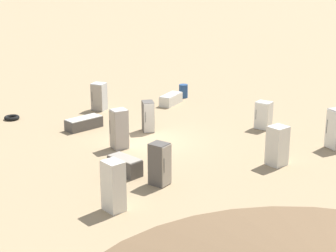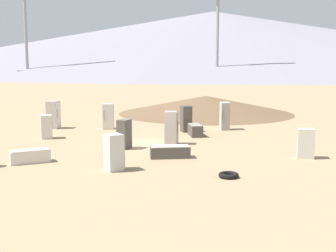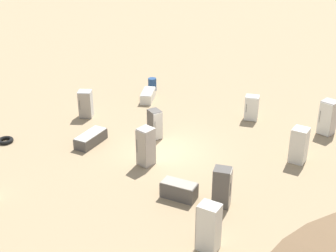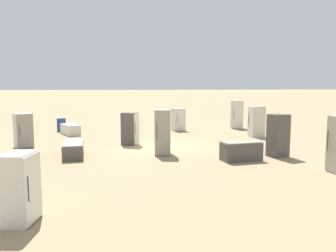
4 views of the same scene
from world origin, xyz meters
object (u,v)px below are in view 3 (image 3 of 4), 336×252
Objects in this scene: discarded_fridge_0 at (209,227)px; rusty_barrel at (152,84)px; discarded_fridge_5 at (252,108)px; discarded_fridge_6 at (222,187)px; discarded_fridge_1 at (155,124)px; discarded_fridge_4 at (148,96)px; discarded_fridge_7 at (146,147)px; discarded_fridge_2 at (91,139)px; discarded_fridge_3 at (299,145)px; discarded_fridge_10 at (86,104)px; scrap_tire at (5,140)px; discarded_fridge_11 at (328,117)px; discarded_fridge_9 at (179,190)px.

discarded_fridge_0 is 2.25× the size of rusty_barrel.
discarded_fridge_5 is (11.80, 1.23, -0.22)m from discarded_fridge_0.
discarded_fridge_0 is at bearing 0.19° from discarded_fridge_6.
discarded_fridge_1 is 5.41m from discarded_fridge_4.
discarded_fridge_7 reaches higher than rusty_barrel.
discarded_fridge_4 is 1.11× the size of discarded_fridge_6.
discarded_fridge_1 is at bearing -154.54° from rusty_barrel.
rusty_barrel is at bearing -117.46° from discarded_fridge_1.
discarded_fridge_1 is 7.15m from rusty_barrel.
discarded_fridge_1 is at bearing 40.16° from discarded_fridge_2.
discarded_fridge_5 reaches higher than discarded_fridge_4.
rusty_barrel is (11.10, 8.16, -0.44)m from discarded_fridge_6.
discarded_fridge_10 is at bearing 95.59° from discarded_fridge_3.
discarded_fridge_0 reaches higher than scrap_tire.
discarded_fridge_0 reaches higher than rusty_barrel.
discarded_fridge_10 is 0.84× the size of discarded_fridge_11.
discarded_fridge_6 is (-8.98, -0.89, 0.14)m from discarded_fridge_5.
discarded_fridge_1 is 0.99× the size of discarded_fridge_10.
discarded_fridge_11 is (-0.27, -4.21, 0.23)m from discarded_fridge_5.
discarded_fridge_2 is 1.14× the size of discarded_fridge_3.
discarded_fridge_11 is (-0.66, -11.01, 0.64)m from discarded_fridge_4.
discarded_fridge_6 is 0.92× the size of discarded_fridge_7.
scrap_tire is (-7.85, 11.26, -0.62)m from discarded_fridge_5.
discarded_fridge_7 is (-2.77, -0.76, 0.15)m from discarded_fridge_1.
discarded_fridge_9 is at bearing -97.17° from scrap_tire.
discarded_fridge_7 is at bearing 123.41° from discarded_fridge_3.
discarded_fridge_4 is at bearing -140.41° from discarded_fridge_10.
discarded_fridge_3 reaches higher than scrap_tire.
discarded_fridge_5 reaches higher than scrap_tire.
discarded_fridge_2 is 1.04× the size of discarded_fridge_4.
discarded_fridge_7 is 1.22× the size of discarded_fridge_9.
discarded_fridge_0 is 1.31× the size of discarded_fridge_5.
discarded_fridge_2 is at bearing 63.96° from discarded_fridge_0.
discarded_fridge_4 is 12.14m from discarded_fridge_6.
discarded_fridge_1 is at bearing -63.51° from scrap_tire.
discarded_fridge_9 is (-2.06, -2.50, -0.58)m from discarded_fridge_7.
discarded_fridge_1 is 0.82× the size of discarded_fridge_4.
discarded_fridge_9 is at bearing 149.54° from discarded_fridge_3.
discarded_fridge_4 is (12.19, 8.02, -0.64)m from discarded_fridge_0.
discarded_fridge_5 is 9.66m from discarded_fridge_10.
rusty_barrel reaches higher than discarded_fridge_2.
discarded_fridge_2 is at bearing 6.14° from discarded_fridge_7.
rusty_barrel is (6.45, 3.07, -0.37)m from discarded_fridge_1.
discarded_fridge_0 is 1.00× the size of discarded_fridge_7.
discarded_fridge_4 is 1.24× the size of discarded_fridge_9.
rusty_barrel reaches higher than scrap_tire.
discarded_fridge_3 is at bearing 157.77° from discarded_fridge_10.
discarded_fridge_0 is at bearing -107.56° from scrap_tire.
discarded_fridge_4 is 4.41m from discarded_fridge_10.
discarded_fridge_1 is 0.83× the size of discarded_fridge_11.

